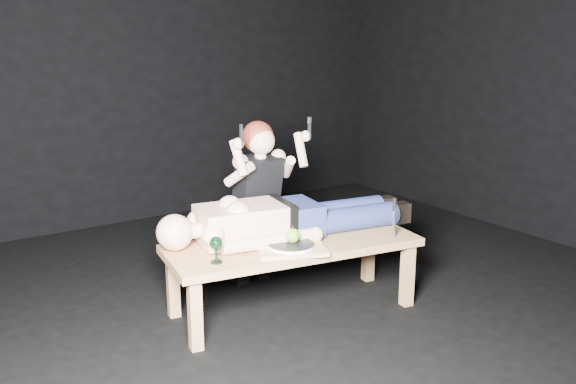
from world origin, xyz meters
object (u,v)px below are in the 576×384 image
Objects in this scene: serving_tray at (291,249)px; goblet at (216,250)px; table at (293,276)px; carving_knife at (394,218)px; lying_man at (290,213)px; kneeling_woman at (252,201)px.

goblet reaches higher than serving_tray.
serving_tray is at bearing -118.78° from table.
serving_tray is 0.70m from carving_knife.
lying_man is 0.64m from carving_knife.
carving_knife is at bearing -29.55° from lying_man.
table is 3.88× the size of serving_tray.
serving_tray is at bearing -8.76° from goblet.
carving_knife is at bearing -16.40° from table.
goblet is at bearing -135.32° from kneeling_woman.
goblet is at bearing 178.63° from carving_knife.
table is 10.06× the size of goblet.
lying_man is at bearing 16.98° from goblet.
carving_knife is at bearing -57.92° from kneeling_woman.
lying_man reaches higher than serving_tray.
goblet is (-0.62, -0.19, -0.06)m from lying_man.
goblet is at bearing -153.61° from lying_man.
kneeling_woman is 0.70m from serving_tray.
carving_knife is at bearing -10.77° from goblet.
kneeling_woman reaches higher than serving_tray.
goblet is at bearing 171.24° from serving_tray.
kneeling_woman is (0.04, 0.54, 0.36)m from table.
carving_knife is at bearing -12.10° from serving_tray.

